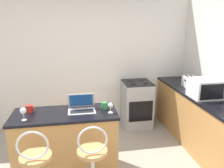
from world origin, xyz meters
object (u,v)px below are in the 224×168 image
at_px(stove_range, 137,104).
at_px(toaster, 190,82).
at_px(microwave, 208,88).
at_px(bar_stool_far, 92,167).
at_px(mug_red, 30,109).
at_px(wine_glass_short, 23,111).
at_px(wine_glass_tall, 110,106).
at_px(laptop, 82,106).
at_px(mug_green, 104,106).

bearing_deg(stove_range, toaster, -31.45).
distance_m(microwave, stove_range, 1.46).
bearing_deg(bar_stool_far, mug_red, 138.49).
bearing_deg(stove_range, wine_glass_short, -141.58).
distance_m(wine_glass_short, wine_glass_tall, 1.06).
bearing_deg(mug_red, laptop, -4.25).
bearing_deg(stove_range, wine_glass_tall, -118.81).
relative_size(stove_range, mug_red, 8.98).
height_order(bar_stool_far, mug_green, same).
xyz_separation_m(microwave, wine_glass_short, (-2.64, -0.39, -0.03)).
bearing_deg(wine_glass_tall, bar_stool_far, -121.69).
bearing_deg(toaster, wine_glass_short, -160.51).
distance_m(mug_red, wine_glass_short, 0.26).
relative_size(bar_stool_far, microwave, 1.94).
distance_m(bar_stool_far, microwave, 2.12).
xyz_separation_m(microwave, mug_green, (-1.64, -0.21, -0.10)).
bearing_deg(mug_red, mug_green, -3.55).
bearing_deg(stove_range, bar_stool_far, -119.54).
relative_size(toaster, wine_glass_short, 1.86).
xyz_separation_m(laptop, wine_glass_short, (-0.69, -0.20, 0.06)).
distance_m(microwave, wine_glass_tall, 1.62).
bearing_deg(microwave, laptop, -174.29).
distance_m(mug_green, wine_glass_short, 1.02).
relative_size(microwave, wine_glass_short, 3.25).
bearing_deg(laptop, wine_glass_tall, -22.39).
xyz_separation_m(laptop, mug_green, (0.31, -0.01, -0.01)).
bearing_deg(mug_red, wine_glass_short, -94.73).
height_order(toaster, stove_range, toaster).
bearing_deg(stove_range, mug_green, -123.32).
bearing_deg(wine_glass_tall, mug_green, 112.95).
height_order(laptop, microwave, microwave).
xyz_separation_m(bar_stool_far, mug_green, (0.23, 0.60, 0.49)).
height_order(bar_stool_far, microwave, microwave).
bearing_deg(microwave, wine_glass_tall, -167.71).
distance_m(microwave, mug_green, 1.66).
relative_size(laptop, mug_red, 3.45).
bearing_deg(laptop, mug_red, 175.75).
bearing_deg(toaster, mug_green, -155.58).
bearing_deg(bar_stool_far, stove_range, 60.46).
height_order(laptop, wine_glass_short, laptop).
distance_m(bar_stool_far, laptop, 0.79).
bearing_deg(toaster, mug_red, -165.26).
relative_size(toaster, mug_red, 2.89).
bearing_deg(mug_red, wine_glass_tall, -10.93).
bearing_deg(bar_stool_far, wine_glass_tall, 58.31).
relative_size(laptop, wine_glass_tall, 2.55).
xyz_separation_m(wine_glass_short, wine_glass_tall, (1.05, 0.05, -0.02)).
xyz_separation_m(mug_red, wine_glass_short, (-0.02, -0.25, 0.07)).
xyz_separation_m(toaster, mug_red, (-2.64, -0.69, -0.05)).
xyz_separation_m(mug_green, wine_glass_short, (-1.00, -0.19, 0.07)).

